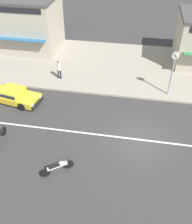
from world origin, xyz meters
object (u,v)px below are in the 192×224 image
object	(u,v)px
motorcycle_0	(58,167)
street_clock	(174,65)
sedan_yellow_1	(12,95)
shopfront_mid_block	(27,23)
pedestrian_far_end	(59,68)

from	to	relation	value
motorcycle_0	street_clock	distance (m)	11.25
sedan_yellow_1	street_clock	distance (m)	12.40
street_clock	shopfront_mid_block	bearing A→B (deg)	154.94
sedan_yellow_1	pedestrian_far_end	distance (m)	4.58
sedan_yellow_1	street_clock	bearing A→B (deg)	13.26
shopfront_mid_block	street_clock	bearing A→B (deg)	-25.06
street_clock	shopfront_mid_block	distance (m)	15.46
sedan_yellow_1	shopfront_mid_block	xyz separation A→B (m)	(-2.13, 9.34, 2.18)
shopfront_mid_block	sedan_yellow_1	bearing A→B (deg)	-77.17
sedan_yellow_1	pedestrian_far_end	world-z (taller)	pedestrian_far_end
motorcycle_0	shopfront_mid_block	xyz separation A→B (m)	(-7.56, 15.47, 2.29)
street_clock	sedan_yellow_1	bearing A→B (deg)	-166.74
street_clock	shopfront_mid_block	world-z (taller)	shopfront_mid_block
motorcycle_0	pedestrian_far_end	world-z (taller)	pedestrian_far_end
shopfront_mid_block	motorcycle_0	bearing A→B (deg)	-63.96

